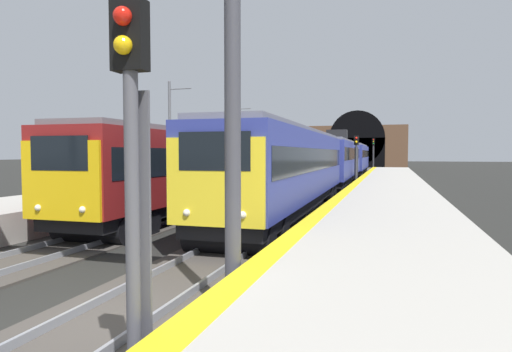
% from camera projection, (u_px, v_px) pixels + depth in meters
% --- Properties ---
extents(ground_plane, '(320.00, 320.00, 0.00)m').
position_uv_depth(ground_plane, '(109.00, 326.00, 7.49)').
color(ground_plane, black).
extents(platform_right, '(112.00, 4.56, 1.01)m').
position_uv_depth(platform_right, '(380.00, 326.00, 6.18)').
color(platform_right, '#ADA89E').
rests_on(platform_right, ground_plane).
extents(platform_right_edge_strip, '(112.00, 0.50, 0.01)m').
position_uv_depth(platform_right_edge_strip, '(242.00, 278.00, 6.74)').
color(platform_right_edge_strip, yellow).
rests_on(platform_right_edge_strip, platform_right).
extents(track_main_line, '(160.00, 2.88, 0.21)m').
position_uv_depth(track_main_line, '(109.00, 323.00, 7.48)').
color(track_main_line, '#423D38').
rests_on(track_main_line, ground_plane).
extents(train_main_approaching, '(56.21, 3.09, 4.91)m').
position_uv_depth(train_main_approaching, '(337.00, 160.00, 38.21)').
color(train_main_approaching, navy).
rests_on(train_main_approaching, ground_plane).
extents(train_adjacent_platform, '(62.57, 3.17, 3.94)m').
position_uv_depth(train_adjacent_platform, '(289.00, 160.00, 42.53)').
color(train_adjacent_platform, maroon).
rests_on(train_adjacent_platform, ground_plane).
extents(railway_signal_near, '(0.39, 0.38, 4.54)m').
position_uv_depth(railway_signal_near, '(133.00, 173.00, 4.86)').
color(railway_signal_near, '#4C4C54').
rests_on(railway_signal_near, ground_plane).
extents(railway_signal_mid, '(0.39, 0.38, 4.31)m').
position_uv_depth(railway_signal_mid, '(356.00, 157.00, 35.61)').
color(railway_signal_mid, '#38383D').
rests_on(railway_signal_mid, ground_plane).
extents(railway_signal_far, '(0.39, 0.38, 5.20)m').
position_uv_depth(railway_signal_far, '(373.00, 152.00, 68.98)').
color(railway_signal_far, '#38383D').
rests_on(railway_signal_far, ground_plane).
extents(overhead_signal_gantry, '(0.70, 8.97, 7.14)m').
position_uv_depth(overhead_signal_gantry, '(24.00, 25.00, 8.72)').
color(overhead_signal_gantry, '#3F3F47').
rests_on(overhead_signal_gantry, ground_plane).
extents(tunnel_portal, '(2.44, 20.21, 11.73)m').
position_uv_depth(tunnel_portal, '(357.00, 146.00, 93.05)').
color(tunnel_portal, brown).
rests_on(tunnel_portal, ground_plane).
extents(catenary_mast_near, '(0.22, 2.14, 8.25)m').
position_uv_depth(catenary_mast_near, '(233.00, 141.00, 47.99)').
color(catenary_mast_near, '#595B60').
rests_on(catenary_mast_near, ground_plane).
extents(catenary_mast_far, '(0.22, 1.95, 8.42)m').
position_uv_depth(catenary_mast_far, '(170.00, 135.00, 34.35)').
color(catenary_mast_far, '#595B60').
rests_on(catenary_mast_far, ground_plane).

